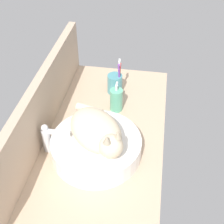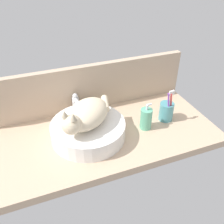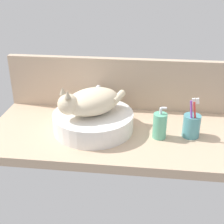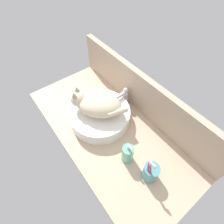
{
  "view_description": "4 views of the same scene",
  "coord_description": "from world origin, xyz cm",
  "px_view_note": "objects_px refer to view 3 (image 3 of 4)",
  "views": [
    {
      "loc": [
        -91.21,
        -19.7,
        94.89
      ],
      "look_at": [
        4.62,
        -4.16,
        11.8
      ],
      "focal_mm": 50.0,
      "sensor_mm": 36.0,
      "label": 1
    },
    {
      "loc": [
        -31.59,
        -91.39,
        79.45
      ],
      "look_at": [
        4.14,
        1.08,
        10.82
      ],
      "focal_mm": 40.0,
      "sensor_mm": 36.0,
      "label": 2
    },
    {
      "loc": [
        14.49,
        -121.09,
        68.01
      ],
      "look_at": [
        0.23,
        -3.05,
        10.59
      ],
      "focal_mm": 50.0,
      "sensor_mm": 36.0,
      "label": 3
    },
    {
      "loc": [
        45.51,
        -32.34,
        86.73
      ],
      "look_at": [
        -3.29,
        4.98,
        8.45
      ],
      "focal_mm": 28.0,
      "sensor_mm": 36.0,
      "label": 4
    }
  ],
  "objects_px": {
    "cat": "(90,101)",
    "toothbrush_cup": "(191,125)",
    "soap_dispenser": "(160,126)",
    "faucet": "(98,98)",
    "sink_basin": "(93,121)"
  },
  "relations": [
    {
      "from": "cat",
      "to": "toothbrush_cup",
      "type": "relative_size",
      "value": 1.6
    },
    {
      "from": "soap_dispenser",
      "to": "faucet",
      "type": "bearing_deg",
      "value": 143.18
    },
    {
      "from": "sink_basin",
      "to": "cat",
      "type": "relative_size",
      "value": 1.19
    },
    {
      "from": "sink_basin",
      "to": "faucet",
      "type": "distance_m",
      "value": 0.19
    },
    {
      "from": "faucet",
      "to": "toothbrush_cup",
      "type": "distance_m",
      "value": 0.48
    },
    {
      "from": "cat",
      "to": "toothbrush_cup",
      "type": "xyz_separation_m",
      "value": [
        0.44,
        -0.0,
        -0.09
      ]
    },
    {
      "from": "faucet",
      "to": "soap_dispenser",
      "type": "distance_m",
      "value": 0.37
    },
    {
      "from": "faucet",
      "to": "toothbrush_cup",
      "type": "bearing_deg",
      "value": -24.51
    },
    {
      "from": "cat",
      "to": "soap_dispenser",
      "type": "bearing_deg",
      "value": -5.78
    },
    {
      "from": "faucet",
      "to": "sink_basin",
      "type": "bearing_deg",
      "value": -87.71
    },
    {
      "from": "cat",
      "to": "soap_dispenser",
      "type": "xyz_separation_m",
      "value": [
        0.3,
        -0.03,
        -0.08
      ]
    },
    {
      "from": "sink_basin",
      "to": "faucet",
      "type": "bearing_deg",
      "value": 92.29
    },
    {
      "from": "soap_dispenser",
      "to": "toothbrush_cup",
      "type": "bearing_deg",
      "value": 11.0
    },
    {
      "from": "faucet",
      "to": "soap_dispenser",
      "type": "xyz_separation_m",
      "value": [
        0.3,
        -0.22,
        -0.02
      ]
    },
    {
      "from": "cat",
      "to": "soap_dispenser",
      "type": "height_order",
      "value": "cat"
    }
  ]
}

